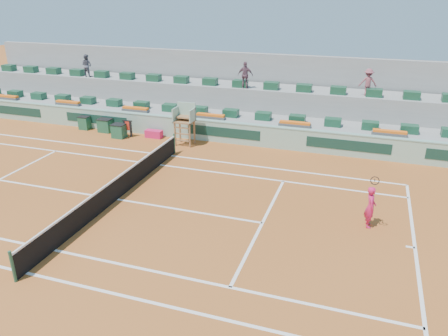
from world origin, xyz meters
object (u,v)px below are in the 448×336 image
Objects in this scene: umpire_chair at (185,118)px; drink_cooler_a at (119,131)px; player_bag at (154,134)px; tennis_player at (370,207)px.

umpire_chair is 2.86× the size of drink_cooler_a.
player_bag is 14.34m from tennis_player.
tennis_player is (12.55, -6.90, 0.60)m from player_bag.
umpire_chair is 12.14m from tennis_player.
tennis_player is at bearing -28.80° from player_bag.
drink_cooler_a is 0.37× the size of tennis_player.
player_bag is 0.43× the size of umpire_chair.
drink_cooler_a reaches higher than player_bag.
drink_cooler_a is 15.83m from tennis_player.
drink_cooler_a is at bearing -177.48° from umpire_chair.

